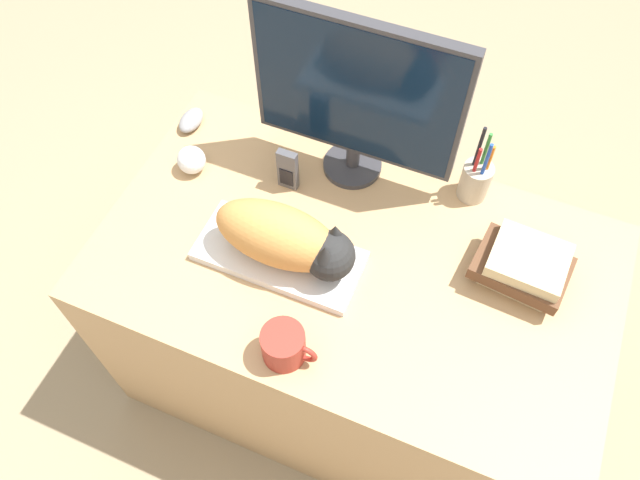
{
  "coord_description": "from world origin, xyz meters",
  "views": [
    {
      "loc": [
        0.22,
        -0.38,
        2.04
      ],
      "look_at": [
        -0.09,
        0.36,
        0.79
      ],
      "focal_mm": 35.0,
      "sensor_mm": 36.0,
      "label": 1
    }
  ],
  "objects_px": {
    "monitor": "(357,96)",
    "computer_mouse": "(191,120)",
    "pen_cup": "(476,179)",
    "phone": "(288,170)",
    "book_stack": "(523,267)",
    "coffee_mug": "(284,345)",
    "cat": "(288,239)",
    "keyboard": "(279,256)",
    "baseball": "(191,160)"
  },
  "relations": [
    {
      "from": "monitor",
      "to": "computer_mouse",
      "type": "height_order",
      "value": "monitor"
    },
    {
      "from": "coffee_mug",
      "to": "book_stack",
      "type": "relative_size",
      "value": 0.57
    },
    {
      "from": "pen_cup",
      "to": "phone",
      "type": "distance_m",
      "value": 0.48
    },
    {
      "from": "baseball",
      "to": "phone",
      "type": "height_order",
      "value": "phone"
    },
    {
      "from": "pen_cup",
      "to": "baseball",
      "type": "relative_size",
      "value": 3.13
    },
    {
      "from": "cat",
      "to": "computer_mouse",
      "type": "height_order",
      "value": "cat"
    },
    {
      "from": "cat",
      "to": "computer_mouse",
      "type": "distance_m",
      "value": 0.54
    },
    {
      "from": "computer_mouse",
      "to": "pen_cup",
      "type": "xyz_separation_m",
      "value": [
        0.79,
        0.07,
        0.04
      ]
    },
    {
      "from": "pen_cup",
      "to": "phone",
      "type": "relative_size",
      "value": 1.85
    },
    {
      "from": "keyboard",
      "to": "coffee_mug",
      "type": "bearing_deg",
      "value": -62.33
    },
    {
      "from": "pen_cup",
      "to": "cat",
      "type": "bearing_deg",
      "value": -133.43
    },
    {
      "from": "keyboard",
      "to": "cat",
      "type": "distance_m",
      "value": 0.09
    },
    {
      "from": "baseball",
      "to": "cat",
      "type": "bearing_deg",
      "value": -24.82
    },
    {
      "from": "coffee_mug",
      "to": "baseball",
      "type": "distance_m",
      "value": 0.59
    },
    {
      "from": "monitor",
      "to": "pen_cup",
      "type": "distance_m",
      "value": 0.38
    },
    {
      "from": "monitor",
      "to": "computer_mouse",
      "type": "xyz_separation_m",
      "value": [
        -0.47,
        -0.03,
        -0.24
      ]
    },
    {
      "from": "computer_mouse",
      "to": "coffee_mug",
      "type": "xyz_separation_m",
      "value": [
        0.53,
        -0.53,
        0.03
      ]
    },
    {
      "from": "coffee_mug",
      "to": "phone",
      "type": "distance_m",
      "value": 0.48
    },
    {
      "from": "keyboard",
      "to": "book_stack",
      "type": "relative_size",
      "value": 1.77
    },
    {
      "from": "computer_mouse",
      "to": "monitor",
      "type": "bearing_deg",
      "value": 3.57
    },
    {
      "from": "computer_mouse",
      "to": "keyboard",
      "type": "bearing_deg",
      "value": -36.47
    },
    {
      "from": "cat",
      "to": "coffee_mug",
      "type": "relative_size",
      "value": 2.67
    },
    {
      "from": "coffee_mug",
      "to": "baseball",
      "type": "xyz_separation_m",
      "value": [
        -0.45,
        0.39,
        -0.01
      ]
    },
    {
      "from": "keyboard",
      "to": "cat",
      "type": "bearing_deg",
      "value": -0.0
    },
    {
      "from": "cat",
      "to": "phone",
      "type": "xyz_separation_m",
      "value": [
        -0.1,
        0.21,
        -0.04
      ]
    },
    {
      "from": "cat",
      "to": "monitor",
      "type": "distance_m",
      "value": 0.37
    },
    {
      "from": "book_stack",
      "to": "coffee_mug",
      "type": "bearing_deg",
      "value": -137.96
    },
    {
      "from": "pen_cup",
      "to": "book_stack",
      "type": "relative_size",
      "value": 1.04
    },
    {
      "from": "baseball",
      "to": "book_stack",
      "type": "height_order",
      "value": "book_stack"
    },
    {
      "from": "keyboard",
      "to": "pen_cup",
      "type": "relative_size",
      "value": 1.71
    },
    {
      "from": "monitor",
      "to": "coffee_mug",
      "type": "xyz_separation_m",
      "value": [
        0.06,
        -0.56,
        -0.22
      ]
    },
    {
      "from": "baseball",
      "to": "book_stack",
      "type": "relative_size",
      "value": 0.33
    },
    {
      "from": "monitor",
      "to": "book_stack",
      "type": "height_order",
      "value": "monitor"
    },
    {
      "from": "monitor",
      "to": "keyboard",
      "type": "bearing_deg",
      "value": -100.28
    },
    {
      "from": "computer_mouse",
      "to": "book_stack",
      "type": "relative_size",
      "value": 0.41
    },
    {
      "from": "coffee_mug",
      "to": "phone",
      "type": "height_order",
      "value": "phone"
    },
    {
      "from": "pen_cup",
      "to": "phone",
      "type": "bearing_deg",
      "value": -160.72
    },
    {
      "from": "monitor",
      "to": "phone",
      "type": "xyz_separation_m",
      "value": [
        -0.13,
        -0.12,
        -0.2
      ]
    },
    {
      "from": "monitor",
      "to": "pen_cup",
      "type": "bearing_deg",
      "value": 6.82
    },
    {
      "from": "cat",
      "to": "coffee_mug",
      "type": "xyz_separation_m",
      "value": [
        0.09,
        -0.22,
        -0.06
      ]
    },
    {
      "from": "keyboard",
      "to": "phone",
      "type": "height_order",
      "value": "phone"
    },
    {
      "from": "computer_mouse",
      "to": "baseball",
      "type": "xyz_separation_m",
      "value": [
        0.08,
        -0.14,
        0.02
      ]
    },
    {
      "from": "computer_mouse",
      "to": "coffee_mug",
      "type": "height_order",
      "value": "coffee_mug"
    },
    {
      "from": "monitor",
      "to": "baseball",
      "type": "xyz_separation_m",
      "value": [
        -0.39,
        -0.17,
        -0.22
      ]
    },
    {
      "from": "cat",
      "to": "coffee_mug",
      "type": "distance_m",
      "value": 0.25
    },
    {
      "from": "computer_mouse",
      "to": "coffee_mug",
      "type": "distance_m",
      "value": 0.75
    },
    {
      "from": "keyboard",
      "to": "baseball",
      "type": "bearing_deg",
      "value": 153.4
    },
    {
      "from": "keyboard",
      "to": "monitor",
      "type": "xyz_separation_m",
      "value": [
        0.06,
        0.33,
        0.25
      ]
    },
    {
      "from": "pen_cup",
      "to": "phone",
      "type": "xyz_separation_m",
      "value": [
        -0.45,
        -0.16,
        0.0
      ]
    },
    {
      "from": "keyboard",
      "to": "baseball",
      "type": "distance_m",
      "value": 0.37
    }
  ]
}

